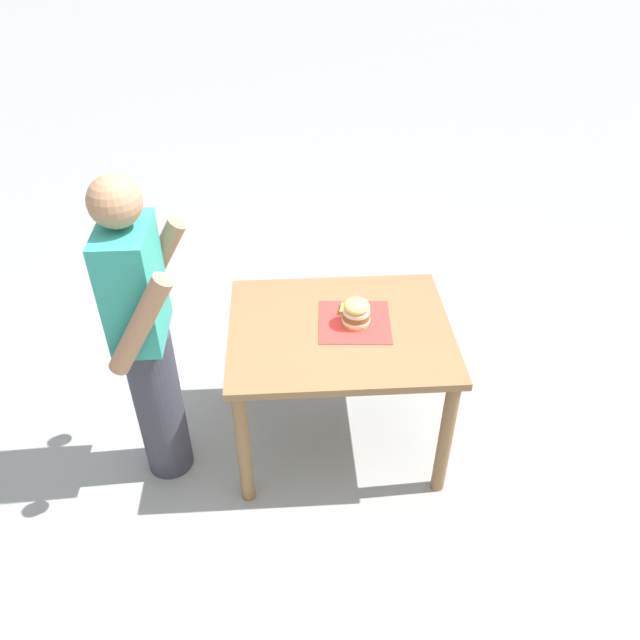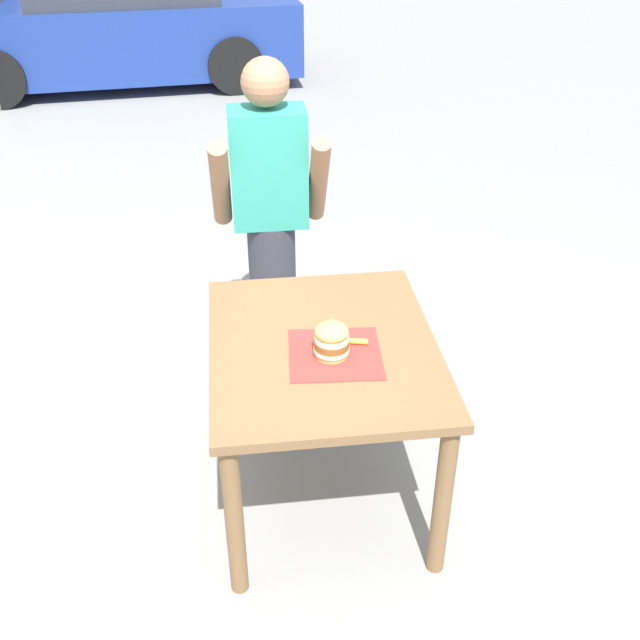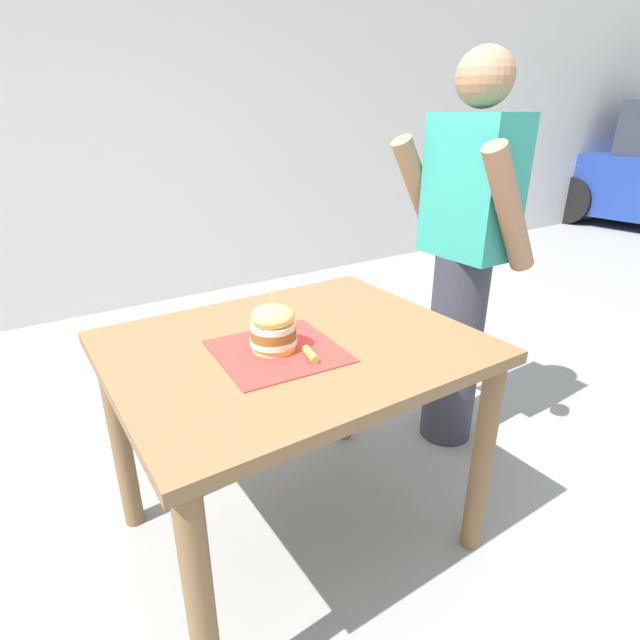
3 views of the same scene
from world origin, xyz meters
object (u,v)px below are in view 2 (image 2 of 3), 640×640
at_px(patio_table, 323,369).
at_px(sandwich, 332,340).
at_px(diner_across_table, 271,225).
at_px(parked_car_mid_block, 118,19).
at_px(pickle_spear, 357,341).

bearing_deg(patio_table, sandwich, -75.02).
relative_size(diner_across_table, parked_car_mid_block, 0.39).
bearing_deg(pickle_spear, sandwich, -151.97).
xyz_separation_m(sandwich, diner_across_table, (-0.16, 1.01, 0.02)).
bearing_deg(parked_car_mid_block, patio_table, -77.91).
relative_size(sandwich, diner_across_table, 0.11).
bearing_deg(patio_table, parked_car_mid_block, 102.09).
bearing_deg(pickle_spear, parked_car_mid_block, 103.09).
relative_size(patio_table, parked_car_mid_block, 0.26).
relative_size(sandwich, pickle_spear, 2.13).
relative_size(pickle_spear, diner_across_table, 0.05).
distance_m(patio_table, pickle_spear, 0.20).
height_order(patio_table, diner_across_table, diner_across_table).
bearing_deg(parked_car_mid_block, pickle_spear, -76.91).
distance_m(diner_across_table, parked_car_mid_block, 6.32).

